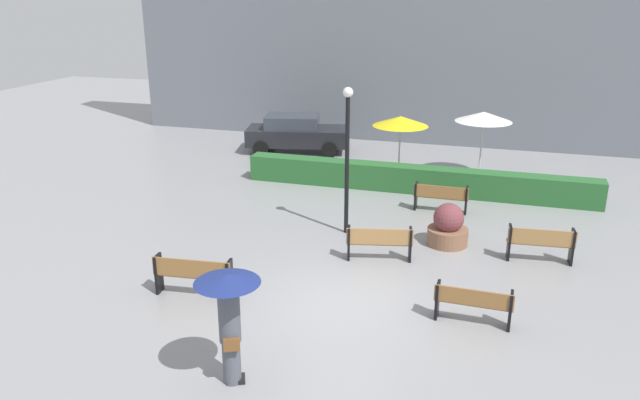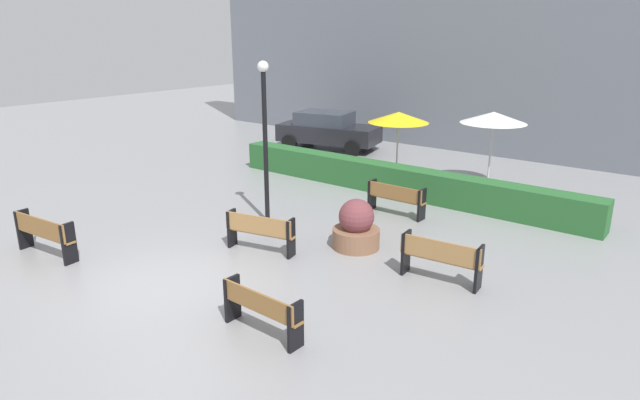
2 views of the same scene
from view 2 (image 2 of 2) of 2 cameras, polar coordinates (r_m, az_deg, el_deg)
ground_plane at (r=11.44m, az=-16.42°, el=-8.56°), size 60.00×60.00×0.00m
bench_back_row at (r=14.98m, az=7.87°, el=0.29°), size 1.67×0.38×0.86m
bench_near_right at (r=9.21m, az=-6.19°, el=-11.12°), size 1.60×0.38×0.81m
bench_near_left at (r=13.61m, az=-26.86°, el=-3.05°), size 1.84×0.50×0.93m
bench_far_right at (r=11.18m, az=12.46°, el=-5.83°), size 1.67×0.50×0.91m
bench_mid_center at (r=12.45m, az=-6.30°, el=-3.13°), size 1.70×0.67×0.89m
planter_pot at (r=12.66m, az=3.79°, el=-2.86°), size 1.10×1.10×1.17m
lamp_post at (r=13.92m, az=-5.77°, el=7.58°), size 0.28×0.28×4.14m
patio_umbrella_yellow at (r=18.32m, az=8.19°, el=8.51°), size 2.00×2.00×2.28m
patio_umbrella_white at (r=17.91m, az=17.63°, el=8.17°), size 2.03×2.03×2.44m
hedge_strip at (r=16.94m, az=7.90°, el=2.07°), size 11.92×0.70×0.89m
parked_car at (r=23.29m, az=0.80°, el=7.34°), size 4.49×2.71×1.57m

